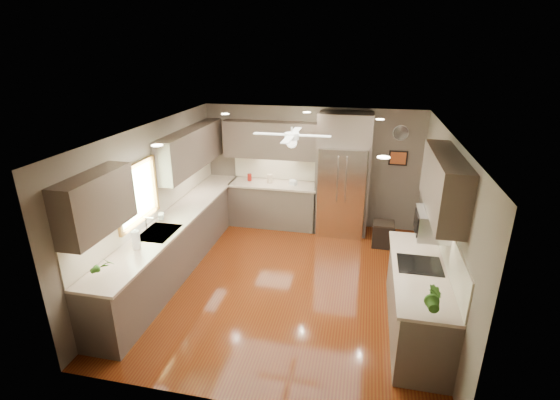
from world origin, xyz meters
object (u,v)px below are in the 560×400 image
at_px(potted_plant_right, 433,299).
at_px(refrigerator, 343,177).
at_px(paper_towel, 136,240).
at_px(microwave, 433,224).
at_px(stool, 383,234).
at_px(canister_c, 270,179).
at_px(potted_plant_left, 103,266).
at_px(canister_a, 250,177).
at_px(bowl, 293,184).
at_px(soap_bottle, 162,216).

bearing_deg(potted_plant_right, refrigerator, 107.37).
distance_m(refrigerator, paper_towel, 4.18).
xyz_separation_m(microwave, stool, (-0.47, 2.23, -1.24)).
height_order(canister_c, refrigerator, refrigerator).
bearing_deg(potted_plant_left, canister_a, 80.41).
distance_m(canister_a, bowl, 0.96).
height_order(canister_c, soap_bottle, soap_bottle).
relative_size(canister_c, stool, 0.39).
bearing_deg(potted_plant_right, bowl, 119.65).
relative_size(potted_plant_left, refrigerator, 0.13).
distance_m(potted_plant_left, potted_plant_right, 3.88).
relative_size(stool, paper_towel, 1.67).
bearing_deg(soap_bottle, paper_towel, -83.31).
relative_size(potted_plant_right, bowl, 1.83).
bearing_deg(refrigerator, paper_towel, -129.65).
xyz_separation_m(canister_a, stool, (2.82, -0.57, -0.78)).
bearing_deg(canister_c, potted_plant_right, -55.42).
relative_size(potted_plant_right, refrigerator, 0.15).
distance_m(soap_bottle, microwave, 4.15).
xyz_separation_m(canister_c, potted_plant_left, (-1.14, -4.05, 0.07)).
bearing_deg(microwave, paper_towel, -172.73).
relative_size(bowl, paper_towel, 0.71).
bearing_deg(stool, canister_a, 168.64).
distance_m(canister_a, refrigerator, 1.97).
relative_size(canister_c, soap_bottle, 0.98).
bearing_deg(canister_a, refrigerator, -2.67).
xyz_separation_m(canister_a, microwave, (3.29, -2.80, 0.46)).
height_order(refrigerator, microwave, refrigerator).
distance_m(canister_c, potted_plant_right, 4.82).
height_order(potted_plant_left, potted_plant_right, potted_plant_right).
height_order(canister_c, stool, canister_c).
xyz_separation_m(potted_plant_left, microwave, (3.98, 1.28, 0.38)).
relative_size(canister_a, potted_plant_left, 0.45).
bearing_deg(potted_plant_left, canister_c, 74.26).
distance_m(potted_plant_left, refrigerator, 4.79).
bearing_deg(microwave, soap_bottle, 173.61).
height_order(canister_a, potted_plant_right, potted_plant_right).
xyz_separation_m(soap_bottle, refrigerator, (2.78, 2.25, 0.15)).
relative_size(canister_a, refrigerator, 0.06).
bearing_deg(canister_a, stool, -11.36).
distance_m(bowl, microwave, 3.62).
bearing_deg(potted_plant_right, canister_a, 128.54).
bearing_deg(refrigerator, canister_a, 177.33).
xyz_separation_m(canister_c, microwave, (2.84, -2.77, 0.45)).
bearing_deg(potted_plant_left, paper_towel, 90.92).
relative_size(canister_c, potted_plant_left, 0.58).
relative_size(soap_bottle, bowl, 0.95).
bearing_deg(canister_c, soap_bottle, -118.78).
xyz_separation_m(soap_bottle, microwave, (4.11, -0.46, 0.44)).
relative_size(potted_plant_right, paper_towel, 1.29).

